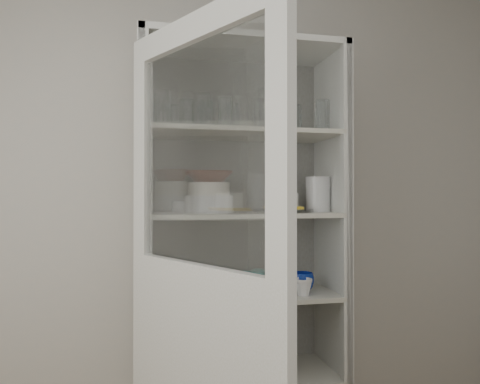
{
  "coord_description": "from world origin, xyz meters",
  "views": [
    {
      "loc": [
        -0.31,
        -1.0,
        1.34
      ],
      "look_at": [
        0.2,
        1.27,
        1.36
      ],
      "focal_mm": 35.0,
      "sensor_mm": 36.0,
      "label": 1
    }
  ],
  "objects_px": {
    "cream_bowl": "(209,189)",
    "white_canister": "(167,281)",
    "plate_stack_back": "(194,206)",
    "tin_box": "(260,369)",
    "goblet_3": "(271,120)",
    "goblet_0": "(156,115)",
    "mug_teal": "(246,281)",
    "mug_blue": "(301,282)",
    "pantry_cabinet": "(237,275)",
    "yellow_trivet": "(283,208)",
    "measuring_cups": "(181,294)",
    "terracotta_bowl": "(209,177)",
    "grey_bowl_stack": "(318,194)",
    "white_ramekin": "(283,200)",
    "plate_stack_front": "(209,204)",
    "glass_platter": "(283,211)",
    "teal_jar": "(258,281)",
    "mug_white": "(303,287)",
    "goblet_1": "(206,115)",
    "cream_dish": "(186,372)",
    "goblet_2": "(281,121)",
    "cupboard_door": "(199,328)"
  },
  "relations": [
    {
      "from": "terracotta_bowl",
      "to": "teal_jar",
      "type": "distance_m",
      "value": 0.59
    },
    {
      "from": "goblet_2",
      "to": "teal_jar",
      "type": "distance_m",
      "value": 0.85
    },
    {
      "from": "goblet_0",
      "to": "mug_white",
      "type": "height_order",
      "value": "goblet_0"
    },
    {
      "from": "cream_bowl",
      "to": "grey_bowl_stack",
      "type": "height_order",
      "value": "grey_bowl_stack"
    },
    {
      "from": "goblet_0",
      "to": "teal_jar",
      "type": "distance_m",
      "value": 0.98
    },
    {
      "from": "plate_stack_front",
      "to": "mug_white",
      "type": "bearing_deg",
      "value": -13.83
    },
    {
      "from": "yellow_trivet",
      "to": "terracotta_bowl",
      "type": "bearing_deg",
      "value": -179.8
    },
    {
      "from": "cream_bowl",
      "to": "mug_blue",
      "type": "height_order",
      "value": "cream_bowl"
    },
    {
      "from": "cupboard_door",
      "to": "mug_teal",
      "type": "relative_size",
      "value": 20.86
    },
    {
      "from": "goblet_2",
      "to": "white_canister",
      "type": "relative_size",
      "value": 1.26
    },
    {
      "from": "pantry_cabinet",
      "to": "grey_bowl_stack",
      "type": "xyz_separation_m",
      "value": [
        0.41,
        -0.07,
        0.41
      ]
    },
    {
      "from": "mug_blue",
      "to": "pantry_cabinet",
      "type": "bearing_deg",
      "value": -176.65
    },
    {
      "from": "yellow_trivet",
      "to": "tin_box",
      "type": "relative_size",
      "value": 0.97
    },
    {
      "from": "pantry_cabinet",
      "to": "plate_stack_back",
      "type": "distance_m",
      "value": 0.41
    },
    {
      "from": "cream_bowl",
      "to": "measuring_cups",
      "type": "relative_size",
      "value": 1.86
    },
    {
      "from": "goblet_0",
      "to": "mug_teal",
      "type": "distance_m",
      "value": 0.96
    },
    {
      "from": "plate_stack_front",
      "to": "mug_white",
      "type": "distance_m",
      "value": 0.61
    },
    {
      "from": "goblet_2",
      "to": "plate_stack_front",
      "type": "xyz_separation_m",
      "value": [
        -0.41,
        -0.15,
        -0.44
      ]
    },
    {
      "from": "cream_bowl",
      "to": "tin_box",
      "type": "bearing_deg",
      "value": -1.57
    },
    {
      "from": "yellow_trivet",
      "to": "mug_teal",
      "type": "xyz_separation_m",
      "value": [
        -0.17,
        0.1,
        -0.38
      ]
    },
    {
      "from": "teal_jar",
      "to": "white_canister",
      "type": "distance_m",
      "value": 0.46
    },
    {
      "from": "pantry_cabinet",
      "to": "plate_stack_front",
      "type": "bearing_deg",
      "value": -149.89
    },
    {
      "from": "plate_stack_back",
      "to": "tin_box",
      "type": "xyz_separation_m",
      "value": [
        0.31,
        -0.16,
        -0.8
      ]
    },
    {
      "from": "grey_bowl_stack",
      "to": "teal_jar",
      "type": "xyz_separation_m",
      "value": [
        -0.31,
        0.02,
        -0.44
      ]
    },
    {
      "from": "measuring_cups",
      "to": "teal_jar",
      "type": "bearing_deg",
      "value": 11.28
    },
    {
      "from": "plate_stack_back",
      "to": "grey_bowl_stack",
      "type": "distance_m",
      "value": 0.64
    },
    {
      "from": "pantry_cabinet",
      "to": "yellow_trivet",
      "type": "height_order",
      "value": "pantry_cabinet"
    },
    {
      "from": "goblet_0",
      "to": "goblet_1",
      "type": "distance_m",
      "value": 0.25
    },
    {
      "from": "cream_bowl",
      "to": "white_canister",
      "type": "height_order",
      "value": "cream_bowl"
    },
    {
      "from": "goblet_1",
      "to": "goblet_2",
      "type": "bearing_deg",
      "value": 5.7
    },
    {
      "from": "goblet_0",
      "to": "grey_bowl_stack",
      "type": "relative_size",
      "value": 0.99
    },
    {
      "from": "glass_platter",
      "to": "white_ramekin",
      "type": "xyz_separation_m",
      "value": [
        0.0,
        0.0,
        0.05
      ]
    },
    {
      "from": "cream_bowl",
      "to": "white_canister",
      "type": "xyz_separation_m",
      "value": [
        -0.2,
        0.05,
        -0.45
      ]
    },
    {
      "from": "cream_bowl",
      "to": "teal_jar",
      "type": "relative_size",
      "value": 2.03
    },
    {
      "from": "white_ramekin",
      "to": "mug_blue",
      "type": "relative_size",
      "value": 1.25
    },
    {
      "from": "cupboard_door",
      "to": "goblet_0",
      "type": "relative_size",
      "value": 11.21
    },
    {
      "from": "glass_platter",
      "to": "plate_stack_front",
      "type": "bearing_deg",
      "value": -179.8
    },
    {
      "from": "goblet_2",
      "to": "glass_platter",
      "type": "xyz_separation_m",
      "value": [
        -0.03,
        -0.14,
        -0.48
      ]
    },
    {
      "from": "glass_platter",
      "to": "goblet_3",
      "type": "bearing_deg",
      "value": 106.87
    },
    {
      "from": "mug_white",
      "to": "teal_jar",
      "type": "bearing_deg",
      "value": 134.45
    },
    {
      "from": "glass_platter",
      "to": "mug_teal",
      "type": "distance_m",
      "value": 0.41
    },
    {
      "from": "goblet_0",
      "to": "white_ramekin",
      "type": "xyz_separation_m",
      "value": [
        0.63,
        -0.12,
        -0.43
      ]
    },
    {
      "from": "goblet_0",
      "to": "white_ramekin",
      "type": "height_order",
      "value": "goblet_0"
    },
    {
      "from": "terracotta_bowl",
      "to": "grey_bowl_stack",
      "type": "height_order",
      "value": "terracotta_bowl"
    },
    {
      "from": "plate_stack_front",
      "to": "tin_box",
      "type": "xyz_separation_m",
      "value": [
        0.25,
        -0.01,
        -0.81
      ]
    },
    {
      "from": "grey_bowl_stack",
      "to": "mug_blue",
      "type": "bearing_deg",
      "value": -158.36
    },
    {
      "from": "cupboard_door",
      "to": "cream_bowl",
      "type": "relative_size",
      "value": 9.85
    },
    {
      "from": "goblet_3",
      "to": "cream_bowl",
      "type": "xyz_separation_m",
      "value": [
        -0.35,
        -0.11,
        -0.37
      ]
    },
    {
      "from": "white_ramekin",
      "to": "tin_box",
      "type": "xyz_separation_m",
      "value": [
        -0.13,
        -0.01,
        -0.84
      ]
    },
    {
      "from": "mug_white",
      "to": "cream_dish",
      "type": "xyz_separation_m",
      "value": [
        -0.55,
        0.12,
        -0.41
      ]
    }
  ]
}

